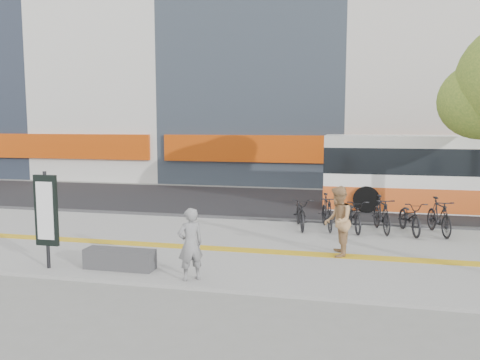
% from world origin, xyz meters
% --- Properties ---
extents(ground, '(120.00, 120.00, 0.00)m').
position_xyz_m(ground, '(0.00, 0.00, 0.00)').
color(ground, slate).
rests_on(ground, ground).
extents(sidewalk, '(40.00, 7.00, 0.08)m').
position_xyz_m(sidewalk, '(0.00, 1.50, 0.04)').
color(sidewalk, gray).
rests_on(sidewalk, ground).
extents(tactile_strip, '(40.00, 0.45, 0.01)m').
position_xyz_m(tactile_strip, '(0.00, 1.00, 0.09)').
color(tactile_strip, gold).
rests_on(tactile_strip, sidewalk).
extents(street, '(40.00, 8.00, 0.06)m').
position_xyz_m(street, '(0.00, 9.00, 0.03)').
color(street, black).
rests_on(street, ground).
extents(curb, '(40.00, 0.25, 0.14)m').
position_xyz_m(curb, '(0.00, 5.00, 0.07)').
color(curb, '#353538').
rests_on(curb, ground).
extents(bench, '(1.60, 0.45, 0.45)m').
position_xyz_m(bench, '(-2.60, -1.20, 0.30)').
color(bench, '#353538').
rests_on(bench, sidewalk).
extents(signboard, '(0.55, 0.10, 2.20)m').
position_xyz_m(signboard, '(-4.20, -1.51, 1.37)').
color(signboard, black).
rests_on(signboard, sidewalk).
extents(bus, '(10.53, 2.50, 2.80)m').
position_xyz_m(bus, '(6.64, 8.50, 1.38)').
color(bus, white).
rests_on(bus, street).
extents(bicycle_row, '(4.99, 1.96, 1.08)m').
position_xyz_m(bicycle_row, '(2.89, 4.00, 0.59)').
color(bicycle_row, black).
rests_on(bicycle_row, sidewalk).
extents(seated_woman, '(0.66, 0.64, 1.53)m').
position_xyz_m(seated_woman, '(-0.80, -1.58, 0.84)').
color(seated_woman, black).
rests_on(seated_woman, sidewalk).
extents(pedestrian_tan, '(0.68, 0.86, 1.73)m').
position_xyz_m(pedestrian_tan, '(2.12, 1.02, 0.94)').
color(pedestrian_tan, '#A47B50').
rests_on(pedestrian_tan, sidewalk).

